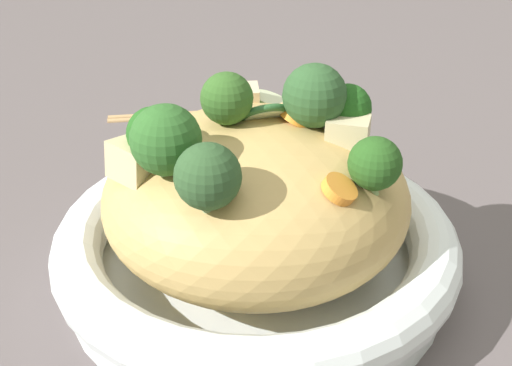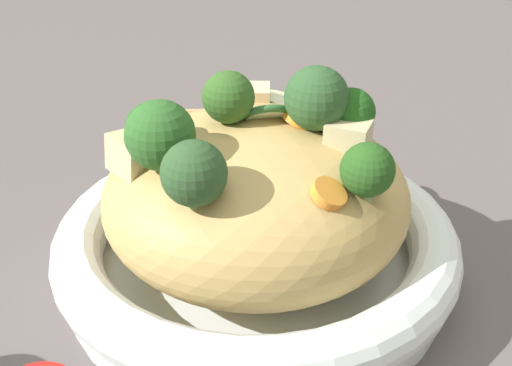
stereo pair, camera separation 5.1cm
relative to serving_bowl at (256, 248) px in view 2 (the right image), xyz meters
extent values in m
plane|color=#5B5252|center=(0.00, 0.00, -0.03)|extent=(3.00, 3.00, 0.00)
cylinder|color=white|center=(0.00, 0.00, -0.02)|extent=(0.29, 0.29, 0.02)
torus|color=white|center=(0.00, 0.00, 0.01)|extent=(0.31, 0.31, 0.04)
ellipsoid|color=tan|center=(0.00, 0.00, 0.05)|extent=(0.23, 0.23, 0.12)
torus|color=tan|center=(0.00, -0.01, 0.09)|extent=(0.08, 0.08, 0.02)
torus|color=tan|center=(0.05, 0.03, 0.07)|extent=(0.06, 0.06, 0.02)
torus|color=tan|center=(-0.01, -0.05, 0.09)|extent=(0.07, 0.07, 0.03)
torus|color=tan|center=(0.00, -0.01, 0.08)|extent=(0.05, 0.06, 0.02)
cone|color=#98BE7C|center=(0.02, 0.00, 0.10)|extent=(0.02, 0.02, 0.02)
sphere|color=#315B22|center=(0.02, 0.00, 0.12)|extent=(0.05, 0.05, 0.04)
cone|color=#9FB572|center=(0.00, 0.08, 0.08)|extent=(0.02, 0.02, 0.01)
sphere|color=#2D4E29|center=(0.00, 0.08, 0.11)|extent=(0.05, 0.05, 0.04)
cone|color=#9EC07A|center=(-0.06, -0.04, 0.09)|extent=(0.02, 0.02, 0.01)
sphere|color=#1F5319|center=(-0.06, -0.04, 0.11)|extent=(0.05, 0.05, 0.04)
cone|color=#A2BE6F|center=(-0.03, -0.03, 0.10)|extent=(0.02, 0.02, 0.02)
sphere|color=#2D522A|center=(-0.03, -0.03, 0.12)|extent=(0.05, 0.05, 0.05)
cone|color=#9EBD6E|center=(-0.09, 0.02, 0.08)|extent=(0.02, 0.02, 0.02)
sphere|color=#26511C|center=(-0.09, 0.02, 0.10)|extent=(0.05, 0.05, 0.04)
cone|color=#99C07B|center=(0.06, 0.05, 0.09)|extent=(0.02, 0.02, 0.02)
sphere|color=#21561B|center=(0.06, 0.05, 0.11)|extent=(0.04, 0.04, 0.04)
cone|color=#9AB778|center=(0.04, 0.06, 0.09)|extent=(0.03, 0.03, 0.02)
sphere|color=#2D5F26|center=(0.04, 0.06, 0.11)|extent=(0.06, 0.06, 0.05)
cylinder|color=orange|center=(-0.02, -0.02, 0.10)|extent=(0.03, 0.03, 0.02)
cylinder|color=orange|center=(-0.05, -0.06, 0.09)|extent=(0.04, 0.04, 0.02)
cylinder|color=orange|center=(-0.07, 0.04, 0.09)|extent=(0.03, 0.03, 0.02)
cylinder|color=beige|center=(0.00, -0.02, 0.11)|extent=(0.04, 0.04, 0.03)
torus|color=#2C5C2D|center=(0.00, -0.02, 0.11)|extent=(0.05, 0.05, 0.03)
cylinder|color=beige|center=(0.02, -0.09, 0.09)|extent=(0.04, 0.04, 0.02)
torus|color=#376427|center=(0.02, -0.09, 0.09)|extent=(0.05, 0.05, 0.02)
cube|color=beige|center=(0.04, -0.07, 0.09)|extent=(0.03, 0.03, 0.02)
cube|color=#D3BF8A|center=(0.07, 0.05, 0.09)|extent=(0.04, 0.04, 0.03)
cube|color=beige|center=(-0.06, -0.02, 0.10)|extent=(0.03, 0.03, 0.03)
cylinder|color=tan|center=(0.18, -0.28, -0.02)|extent=(0.20, 0.11, 0.01)
cylinder|color=tan|center=(0.17, -0.27, -0.02)|extent=(0.20, 0.11, 0.01)
camera|label=1|loc=(-0.16, 0.41, 0.31)|focal=48.49mm
camera|label=2|loc=(-0.20, 0.39, 0.31)|focal=48.49mm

